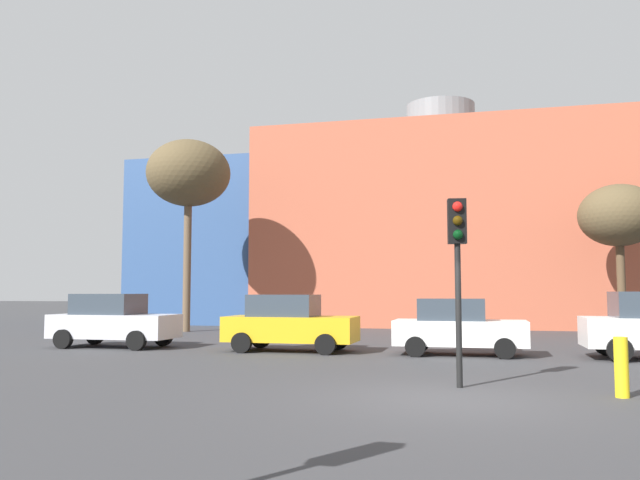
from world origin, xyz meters
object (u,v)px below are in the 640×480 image
at_px(bare_tree_2, 189,175).
at_px(bare_tree_0, 619,216).
at_px(bollard_yellow_0, 621,367).
at_px(parked_car_2, 458,327).
at_px(traffic_light_island, 458,248).
at_px(parked_car_0, 113,321).
at_px(parked_car_1, 289,323).

bearing_deg(bare_tree_2, bare_tree_0, 4.25).
bearing_deg(bollard_yellow_0, parked_car_2, 113.27).
bearing_deg(traffic_light_island, bollard_yellow_0, 71.57).
bearing_deg(bare_tree_0, parked_car_0, -151.09).
relative_size(parked_car_1, bare_tree_2, 0.45).
distance_m(bare_tree_0, bollard_yellow_0, 17.98).
bearing_deg(traffic_light_island, bare_tree_0, 150.82).
distance_m(parked_car_2, traffic_light_island, 6.89).
relative_size(parked_car_1, traffic_light_island, 1.10).
bearing_deg(bollard_yellow_0, bare_tree_2, 135.46).
relative_size(parked_car_1, parked_car_2, 1.07).
xyz_separation_m(parked_car_0, bare_tree_2, (-1.36, 8.49, 6.60)).
distance_m(parked_car_0, bare_tree_0, 20.96).
xyz_separation_m(bare_tree_0, bollard_yellow_0, (-3.47, -17.05, -4.56)).
xyz_separation_m(parked_car_2, traffic_light_island, (0.22, -6.61, 1.91)).
relative_size(parked_car_1, bare_tree_0, 0.64).
distance_m(parked_car_1, bollard_yellow_0, 10.92).
bearing_deg(parked_car_0, bare_tree_0, 28.91).
height_order(parked_car_2, bare_tree_2, bare_tree_2).
xyz_separation_m(traffic_light_island, bare_tree_0, (6.31, 16.54, 2.34)).
bearing_deg(bollard_yellow_0, traffic_light_island, 169.88).
xyz_separation_m(parked_car_2, bare_tree_2, (-12.81, 8.49, 6.66)).
distance_m(parked_car_0, bollard_yellow_0, 16.16).
distance_m(traffic_light_island, bollard_yellow_0, 3.63).
xyz_separation_m(parked_car_0, bare_tree_0, (17.98, 9.93, 4.19)).
relative_size(traffic_light_island, bare_tree_0, 0.58).
bearing_deg(parked_car_2, parked_car_1, -180.00).
xyz_separation_m(parked_car_1, traffic_light_island, (5.44, -6.61, 1.86)).
relative_size(bare_tree_0, bare_tree_2, 0.71).
bearing_deg(parked_car_1, bare_tree_0, 40.21).
bearing_deg(bare_tree_0, traffic_light_island, -110.87).
xyz_separation_m(parked_car_2, bollard_yellow_0, (3.06, -7.12, -0.30)).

